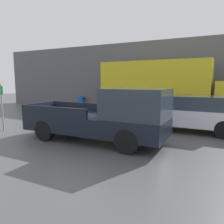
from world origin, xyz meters
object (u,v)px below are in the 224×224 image
at_px(pickup_truck, 106,117).
at_px(delivery_truck, 165,88).
at_px(parking_sign, 2,104).
at_px(newspaper_box, 82,102).
at_px(car, 193,113).

height_order(pickup_truck, delivery_truck, delivery_truck).
relative_size(parking_sign, newspaper_box, 2.30).
distance_m(pickup_truck, newspaper_box, 11.47).
bearing_deg(delivery_truck, newspaper_box, 166.18).
bearing_deg(parking_sign, delivery_truck, 51.15).
bearing_deg(pickup_truck, delivery_truck, 85.58).
bearing_deg(car, newspaper_box, 151.58).
bearing_deg(car, parking_sign, -154.25).
bearing_deg(delivery_truck, car, -58.43).
xyz_separation_m(pickup_truck, newspaper_box, (-7.26, 8.86, -0.50)).
height_order(car, delivery_truck, delivery_truck).
bearing_deg(pickup_truck, newspaper_box, 129.33).
relative_size(pickup_truck, parking_sign, 2.56).
height_order(car, parking_sign, parking_sign).
bearing_deg(parking_sign, car, 25.75).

